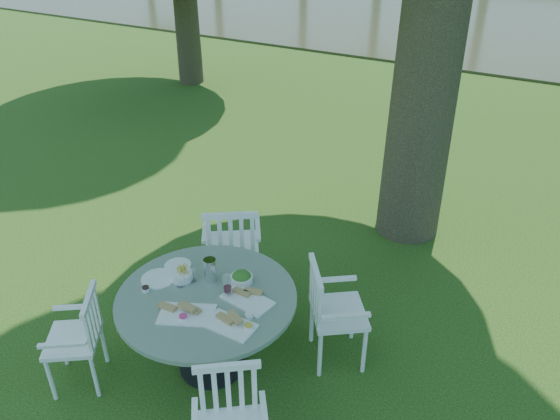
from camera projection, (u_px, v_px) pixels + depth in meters
The scene contains 7 objects.
ground at pixel (270, 290), 5.61m from camera, with size 140.00×140.00×0.00m, color #18380B.
table at pixel (208, 309), 4.40m from camera, with size 1.44×1.44×0.76m.
chair_ne at pixel (328, 307), 4.53m from camera, with size 0.64×0.65×0.95m.
chair_nw at pixel (232, 245), 5.26m from camera, with size 0.69×0.68×1.02m.
chair_sw at pixel (82, 333), 4.33m from camera, with size 0.58×0.59×0.86m.
chair_se at pixel (230, 417), 3.62m from camera, with size 0.61×0.60×0.89m.
tableware at pixel (207, 287), 4.36m from camera, with size 1.17×0.84×0.21m.
Camera 1 is at (2.27, -3.82, 3.52)m, focal length 35.00 mm.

